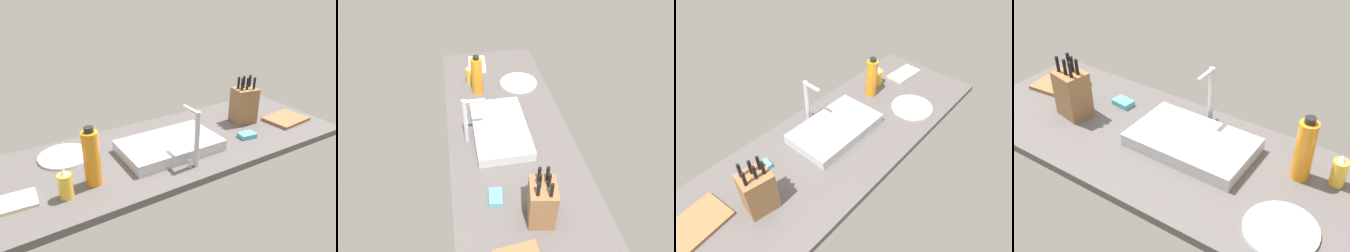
{
  "view_description": "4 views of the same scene",
  "coord_description": "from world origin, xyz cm",
  "views": [
    {
      "loc": [
        77.23,
        126.58,
        83.05
      ],
      "look_at": [
        -1.91,
        -3.62,
        12.52
      ],
      "focal_mm": 34.92,
      "sensor_mm": 36.0,
      "label": 1
    },
    {
      "loc": [
        -126.17,
        24.77,
        121.34
      ],
      "look_at": [
        -1.61,
        2.22,
        11.36
      ],
      "focal_mm": 33.65,
      "sensor_mm": 36.0,
      "label": 2
    },
    {
      "loc": [
        -86.47,
        -79.61,
        116.69
      ],
      "look_at": [
        3.44,
        -0.4,
        10.3
      ],
      "focal_mm": 32.01,
      "sensor_mm": 36.0,
      "label": 3
    },
    {
      "loc": [
        75.73,
        -111.5,
        111.12
      ],
      "look_at": [
        -1.59,
        3.5,
        13.31
      ],
      "focal_mm": 46.89,
      "sensor_mm": 36.0,
      "label": 4
    }
  ],
  "objects": [
    {
      "name": "dinner_plate",
      "position": [
        49.04,
        -15.53,
        4.1
      ],
      "size": [
        24.52,
        24.52,
        1.2
      ],
      "primitive_type": "cylinder",
      "color": "white",
      "rests_on": "countertop_slab"
    },
    {
      "name": "dish_towel",
      "position": [
        78.46,
        9.39,
        4.1
      ],
      "size": [
        24.06,
        13.47,
        1.2
      ],
      "primitive_type": "cube",
      "rotation": [
        0.0,
        0.0,
        -0.06
      ],
      "color": "beige",
      "rests_on": "countertop_slab"
    },
    {
      "name": "sink_basin",
      "position": [
        2.33,
        4.85,
        6.27
      ],
      "size": [
        48.74,
        29.07,
        5.53
      ],
      "primitive_type": "cube",
      "color": "#B7BABF",
      "rests_on": "countertop_slab"
    },
    {
      "name": "countertop_slab",
      "position": [
        0.0,
        0.0,
        1.75
      ],
      "size": [
        193.97,
        67.16,
        3.5
      ],
      "primitive_type": "cube",
      "color": "#514C4C",
      "rests_on": "ground"
    },
    {
      "name": "cutting_board",
      "position": [
        -76.94,
        9.46,
        4.4
      ],
      "size": [
        25.5,
        19.97,
        1.8
      ],
      "primitive_type": "cube",
      "rotation": [
        0.0,
        0.0,
        0.1
      ],
      "color": "brown",
      "rests_on": "countertop_slab"
    },
    {
      "name": "dish_sponge",
      "position": [
        -41.06,
        14.11,
        4.7
      ],
      "size": [
        9.65,
        7.02,
        2.4
      ],
      "primitive_type": "cube",
      "rotation": [
        0.0,
        0.0,
        -0.12
      ],
      "color": "#4CA3BC",
      "rests_on": "countertop_slab"
    },
    {
      "name": "knife_block",
      "position": [
        -53.76,
        -3.21,
        14.07
      ],
      "size": [
        14.82,
        13.08,
        27.24
      ],
      "rotation": [
        0.0,
        0.0,
        -0.18
      ],
      "color": "brown",
      "rests_on": "countertop_slab"
    },
    {
      "name": "soap_bottle",
      "position": [
        56.57,
        16.09,
        9.16
      ],
      "size": [
        5.56,
        5.56,
        13.12
      ],
      "color": "gold",
      "rests_on": "countertop_slab"
    },
    {
      "name": "water_bottle",
      "position": [
        44.11,
        12.45,
        15.73
      ],
      "size": [
        7.02,
        7.02,
        25.96
      ],
      "color": "orange",
      "rests_on": "countertop_slab"
    },
    {
      "name": "faucet",
      "position": [
        -0.41,
        22.25,
        18.79
      ],
      "size": [
        5.5,
        11.74,
        26.65
      ],
      "color": "#B7BABF",
      "rests_on": "countertop_slab"
    }
  ]
}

